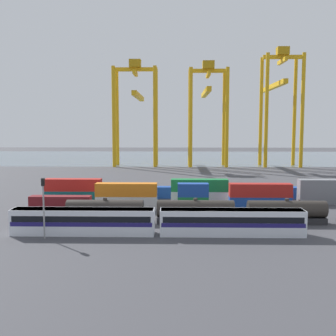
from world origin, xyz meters
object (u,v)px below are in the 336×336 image
object	(u,v)px
gantry_crane_central	(207,103)
shipping_container_12	(263,197)
shipping_container_15	(98,192)
shipping_container_7	(73,197)
shipping_container_18	(271,193)
signal_mast	(43,200)
shipping_container_13	(327,198)
gantry_crane_west	(136,103)
freight_tank_row	(286,212)
shipping_container_3	(193,203)
passenger_train	(157,221)
gantry_crane_east	(279,96)

from	to	relation	value
gantry_crane_central	shipping_container_12	bearing A→B (deg)	-86.46
shipping_container_15	gantry_crane_central	distance (m)	89.95
shipping_container_7	shipping_container_12	bearing A→B (deg)	0.00
shipping_container_7	shipping_container_18	distance (m)	44.44
signal_mast	shipping_container_12	distance (m)	46.87
shipping_container_13	gantry_crane_west	distance (m)	103.37
shipping_container_12	freight_tank_row	bearing A→B (deg)	-89.63
shipping_container_13	shipping_container_15	world-z (taller)	same
freight_tank_row	shipping_container_3	xyz separation A→B (m)	(-15.26, 11.23, -0.69)
shipping_container_13	shipping_container_18	bearing A→B (deg)	147.61
shipping_container_7	gantry_crane_central	distance (m)	97.17
gantry_crane_west	gantry_crane_central	world-z (taller)	gantry_crane_west
passenger_train	shipping_container_7	size ratio (longest dim) A/B	3.62
shipping_container_3	shipping_container_7	distance (m)	26.28
gantry_crane_east	shipping_container_7	bearing A→B (deg)	-126.95
freight_tank_row	shipping_container_3	bearing A→B (deg)	143.67
shipping_container_3	shipping_container_13	bearing A→B (deg)	12.70
shipping_container_18	gantry_crane_east	size ratio (longest dim) A/B	0.25
signal_mast	shipping_container_18	world-z (taller)	signal_mast
passenger_train	signal_mast	world-z (taller)	signal_mast
shipping_container_7	gantry_crane_central	world-z (taller)	gantry_crane_central
passenger_train	shipping_container_18	distance (m)	40.14
signal_mast	gantry_crane_central	bearing A→B (deg)	74.30
passenger_train	shipping_container_3	world-z (taller)	passenger_train
signal_mast	gantry_crane_central	size ratio (longest dim) A/B	0.20
signal_mast	shipping_container_7	xyz separation A→B (m)	(-3.04, 27.68, -4.34)
signal_mast	gantry_crane_east	bearing A→B (deg)	61.41
freight_tank_row	shipping_container_18	size ratio (longest dim) A/B	6.14
passenger_train	shipping_container_12	world-z (taller)	passenger_train
signal_mast	gantry_crane_central	world-z (taller)	gantry_crane_central
shipping_container_7	gantry_crane_east	xyz separation A→B (m)	(65.78, 87.46, 28.44)
passenger_train	shipping_container_18	xyz separation A→B (m)	(24.63, 31.68, -0.84)
signal_mast	gantry_crane_west	world-z (taller)	gantry_crane_west
freight_tank_row	shipping_container_15	xyz separation A→B (m)	(-36.67, 24.16, -0.69)
passenger_train	freight_tank_row	size ratio (longest dim) A/B	0.59
gantry_crane_east	gantry_crane_central	bearing A→B (deg)	-178.93
gantry_crane_west	shipping_container_7	bearing A→B (deg)	-93.10
shipping_container_3	shipping_container_12	bearing A→B (deg)	23.12
shipping_container_7	shipping_container_3	bearing A→B (deg)	-14.25
shipping_container_18	gantry_crane_west	size ratio (longest dim) A/B	0.27
shipping_container_12	gantry_crane_east	xyz separation A→B (m)	(25.16, 87.46, 28.44)
shipping_container_3	gantry_crane_west	world-z (taller)	gantry_crane_west
shipping_container_7	shipping_container_15	distance (m)	7.64
shipping_container_3	shipping_container_7	bearing A→B (deg)	165.75
gantry_crane_west	gantry_crane_central	bearing A→B (deg)	-0.44
shipping_container_18	gantry_crane_east	bearing A→B (deg)	74.93
passenger_train	gantry_crane_east	xyz separation A→B (m)	(46.44, 112.68, 27.59)
shipping_container_7	gantry_crane_west	distance (m)	90.90
shipping_container_15	gantry_crane_west	xyz separation A→B (m)	(0.65, 80.66, 25.49)
gantry_crane_central	gantry_crane_east	bearing A→B (deg)	1.07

